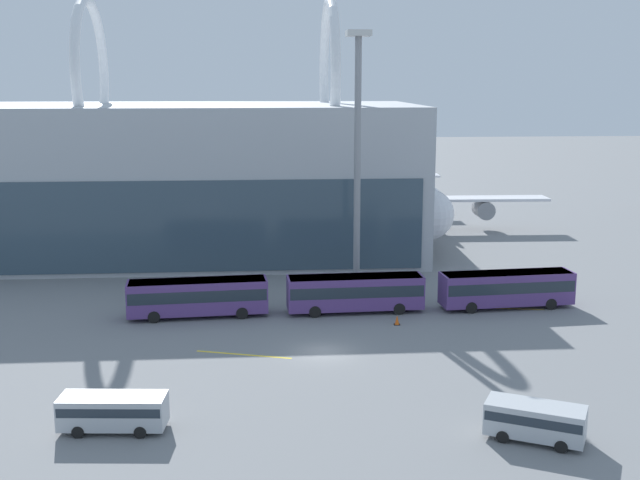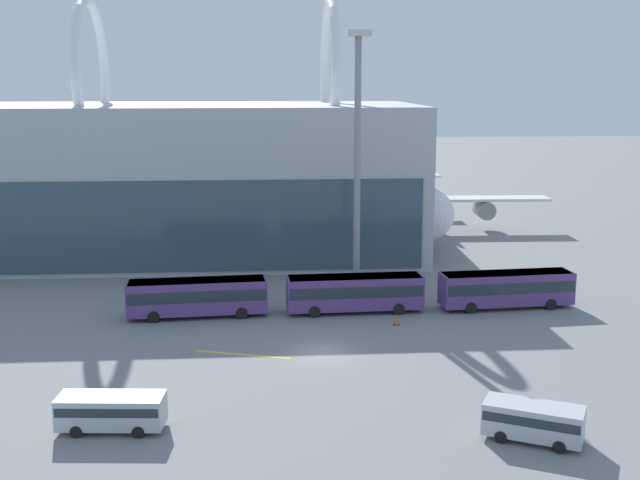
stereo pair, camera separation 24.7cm
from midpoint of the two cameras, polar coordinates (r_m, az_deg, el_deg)
name	(u,v)px [view 1 (the left image)]	position (r m, az deg, el deg)	size (l,w,h in m)	color
ground_plane	(323,352)	(59.21, 0.11, -8.00)	(440.00, 440.00, 0.00)	slate
airliner_at_gate_far	(405,193)	(104.67, 6.00, 3.34)	(38.20, 38.86, 15.14)	white
shuttle_bus_0	(198,295)	(68.09, -8.79, -3.91)	(11.79, 3.58, 3.15)	#56387A
shuttle_bus_1	(355,291)	(68.71, 2.41, -3.64)	(11.72, 3.16, 3.15)	#56387A
shuttle_bus_2	(507,287)	(71.80, 13.03, -3.27)	(11.80, 3.59, 3.15)	#56387A
service_van_foreground	(113,410)	(47.89, -14.65, -11.61)	(6.15, 2.63, 2.07)	#B2B7BC
service_van_crossing	(535,419)	(46.75, 14.91, -12.20)	(5.75, 4.37, 2.08)	#B2B7BC
floodlight_mast	(358,135)	(75.26, 2.60, 7.46)	(2.23, 2.23, 24.02)	gray
lane_stripe_1	(244,355)	(59.04, -5.57, -8.11)	(7.24, 0.25, 0.01)	yellow
lane_stripe_2	(498,308)	(71.85, 12.44, -4.77)	(7.92, 0.25, 0.01)	yellow
traffic_cone_0	(397,320)	(65.82, 5.39, -5.69)	(0.51, 0.51, 0.80)	black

